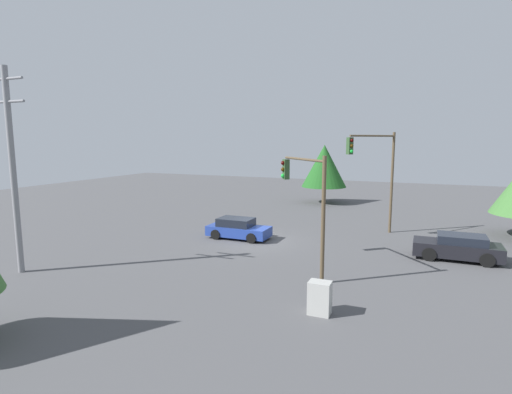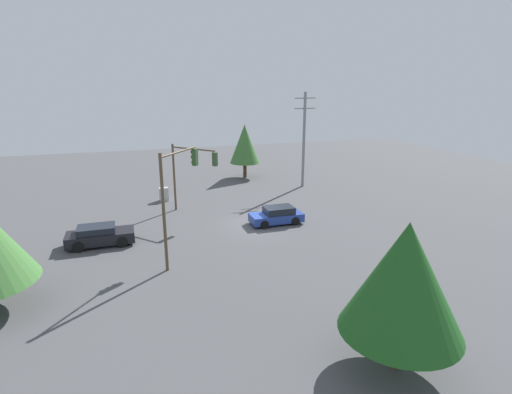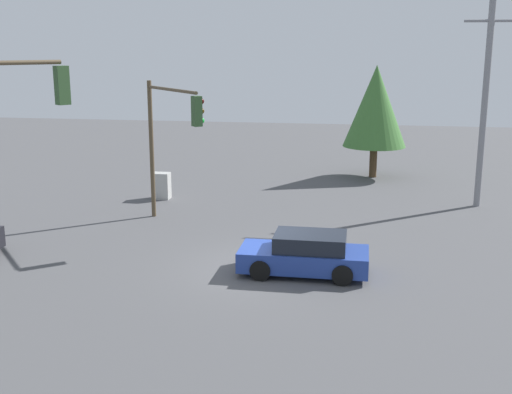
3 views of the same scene
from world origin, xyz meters
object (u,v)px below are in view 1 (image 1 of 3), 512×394
(electrical_cabinet, at_px, (320,298))
(sedan_dark, at_px, (458,247))
(sedan_blue, at_px, (238,229))
(traffic_signal_main, at_px, (305,191))
(traffic_signal_cross, at_px, (377,165))

(electrical_cabinet, bearing_deg, sedan_dark, -118.43)
(sedan_blue, xyz_separation_m, traffic_signal_main, (-5.70, 4.55, 3.28))
(sedan_dark, bearing_deg, electrical_cabinet, 151.57)
(traffic_signal_main, distance_m, electrical_cabinet, 5.90)
(sedan_dark, height_order, traffic_signal_cross, traffic_signal_cross)
(sedan_blue, bearing_deg, sedan_dark, 91.56)
(sedan_blue, bearing_deg, electrical_cabinet, 39.95)
(sedan_blue, height_order, traffic_signal_cross, traffic_signal_cross)
(traffic_signal_main, bearing_deg, electrical_cabinet, 161.68)
(sedan_blue, relative_size, electrical_cabinet, 3.27)
(sedan_blue, distance_m, electrical_cabinet, 11.82)
(sedan_dark, xyz_separation_m, traffic_signal_cross, (4.73, -3.98, 3.98))
(sedan_dark, relative_size, electrical_cabinet, 3.50)
(traffic_signal_cross, height_order, electrical_cabinet, traffic_signal_cross)
(sedan_blue, distance_m, sedan_dark, 12.69)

